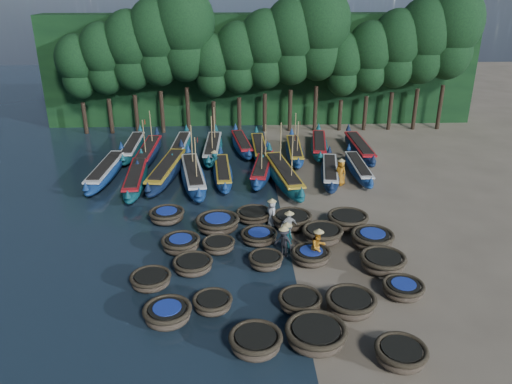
{
  "coord_description": "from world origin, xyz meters",
  "views": [
    {
      "loc": [
        -2.77,
        -24.19,
        12.79
      ],
      "look_at": [
        -1.5,
        2.73,
        1.3
      ],
      "focal_mm": 35.0,
      "sensor_mm": 36.0,
      "label": 1
    }
  ],
  "objects_px": {
    "coracle_4": "(401,354)",
    "coracle_23": "(292,220)",
    "long_boat_9": "(133,148)",
    "fisherman_4": "(289,224)",
    "coracle_9": "(403,289)",
    "fisherman_0": "(272,212)",
    "coracle_12": "(266,261)",
    "long_boat_6": "(283,175)",
    "long_boat_0": "(106,171)",
    "coracle_24": "(348,220)",
    "long_boat_8": "(358,169)",
    "long_boat_11": "(180,147)",
    "coracle_18": "(322,234)",
    "long_boat_2": "(167,171)",
    "coracle_3": "(316,335)",
    "coracle_22": "(254,215)",
    "coracle_8": "(351,303)",
    "long_boat_16": "(319,145)",
    "long_boat_4": "(223,172)",
    "long_boat_10": "(148,152)",
    "fisherman_3": "(283,241)",
    "coracle_16": "(219,245)",
    "long_boat_3": "(193,176)",
    "coracle_19": "(372,239)",
    "coracle_2": "(256,342)",
    "coracle_17": "(259,236)",
    "long_boat_12": "(213,148)",
    "long_boat_14": "(259,148)",
    "long_boat_17": "(359,148)",
    "fisherman_6": "(341,172)",
    "fisherman_1": "(287,236)",
    "long_boat_13": "(242,144)",
    "long_boat_1": "(136,178)",
    "coracle_7": "(300,302)",
    "fisherman_2": "(318,246)",
    "coracle_14": "(383,262)",
    "long_boat_7": "(330,172)",
    "long_boat_5": "(262,168)",
    "coracle_15": "(181,244)"
  },
  "relations": [
    {
      "from": "long_boat_1",
      "to": "long_boat_16",
      "type": "relative_size",
      "value": 1.05
    },
    {
      "from": "fisherman_0",
      "to": "fisherman_1",
      "type": "distance_m",
      "value": 2.99
    },
    {
      "from": "long_boat_11",
      "to": "long_boat_6",
      "type": "bearing_deg",
      "value": -38.27
    },
    {
      "from": "coracle_18",
      "to": "long_boat_6",
      "type": "distance_m",
      "value": 8.51
    },
    {
      "from": "coracle_9",
      "to": "fisherman_0",
      "type": "height_order",
      "value": "fisherman_0"
    },
    {
      "from": "coracle_24",
      "to": "fisherman_4",
      "type": "distance_m",
      "value": 3.57
    },
    {
      "from": "coracle_15",
      "to": "fisherman_3",
      "type": "height_order",
      "value": "fisherman_3"
    },
    {
      "from": "coracle_7",
      "to": "fisherman_2",
      "type": "distance_m",
      "value": 3.96
    },
    {
      "from": "long_boat_2",
      "to": "fisherman_0",
      "type": "bearing_deg",
      "value": -40.02
    },
    {
      "from": "coracle_19",
      "to": "coracle_2",
      "type": "bearing_deg",
      "value": -129.97
    },
    {
      "from": "coracle_9",
      "to": "long_boat_7",
      "type": "bearing_deg",
      "value": 92.49
    },
    {
      "from": "long_boat_4",
      "to": "long_boat_5",
      "type": "height_order",
      "value": "long_boat_5"
    },
    {
      "from": "coracle_15",
      "to": "long_boat_8",
      "type": "relative_size",
      "value": 0.3
    },
    {
      "from": "coracle_4",
      "to": "long_boat_8",
      "type": "xyz_separation_m",
      "value": [
        2.96,
        18.83,
        0.05
      ]
    },
    {
      "from": "coracle_17",
      "to": "long_boat_9",
      "type": "xyz_separation_m",
      "value": [
        -9.24,
        15.02,
        0.17
      ]
    },
    {
      "from": "coracle_3",
      "to": "coracle_22",
      "type": "distance_m",
      "value": 10.86
    },
    {
      "from": "coracle_18",
      "to": "long_boat_6",
      "type": "xyz_separation_m",
      "value": [
        -1.25,
        8.42,
        0.14
      ]
    },
    {
      "from": "long_boat_6",
      "to": "long_boat_0",
      "type": "bearing_deg",
      "value": 164.97
    },
    {
      "from": "coracle_22",
      "to": "coracle_23",
      "type": "bearing_deg",
      "value": -23.07
    },
    {
      "from": "long_boat_9",
      "to": "fisherman_4",
      "type": "height_order",
      "value": "fisherman_4"
    },
    {
      "from": "long_boat_9",
      "to": "fisherman_4",
      "type": "bearing_deg",
      "value": -53.52
    },
    {
      "from": "coracle_24",
      "to": "long_boat_6",
      "type": "relative_size",
      "value": 0.29
    },
    {
      "from": "coracle_17",
      "to": "long_boat_2",
      "type": "bearing_deg",
      "value": 121.91
    },
    {
      "from": "long_boat_10",
      "to": "fisherman_3",
      "type": "bearing_deg",
      "value": -57.44
    },
    {
      "from": "coracle_2",
      "to": "coracle_12",
      "type": "xyz_separation_m",
      "value": [
        0.76,
        5.87,
        -0.06
      ]
    },
    {
      "from": "coracle_16",
      "to": "fisherman_0",
      "type": "xyz_separation_m",
      "value": [
        2.93,
        2.75,
        0.49
      ]
    },
    {
      "from": "long_boat_4",
      "to": "fisherman_4",
      "type": "bearing_deg",
      "value": -70.78
    },
    {
      "from": "fisherman_4",
      "to": "long_boat_3",
      "type": "bearing_deg",
      "value": -64.07
    },
    {
      "from": "coracle_19",
      "to": "coracle_24",
      "type": "bearing_deg",
      "value": 109.88
    },
    {
      "from": "coracle_8",
      "to": "long_boat_4",
      "type": "distance_m",
      "value": 16.37
    },
    {
      "from": "long_boat_8",
      "to": "fisherman_3",
      "type": "height_order",
      "value": "fisherman_3"
    },
    {
      "from": "coracle_16",
      "to": "coracle_24",
      "type": "bearing_deg",
      "value": 17.91
    },
    {
      "from": "coracle_9",
      "to": "long_boat_0",
      "type": "xyz_separation_m",
      "value": [
        -16.13,
        14.8,
        0.19
      ]
    },
    {
      "from": "coracle_4",
      "to": "coracle_23",
      "type": "distance_m",
      "value": 11.27
    },
    {
      "from": "long_boat_0",
      "to": "fisherman_0",
      "type": "relative_size",
      "value": 4.79
    },
    {
      "from": "long_boat_11",
      "to": "fisherman_1",
      "type": "distance_m",
      "value": 17.38
    },
    {
      "from": "long_boat_13",
      "to": "coracle_16",
      "type": "bearing_deg",
      "value": -102.99
    },
    {
      "from": "coracle_12",
      "to": "long_boat_3",
      "type": "distance_m",
      "value": 11.74
    },
    {
      "from": "coracle_12",
      "to": "long_boat_6",
      "type": "distance_m",
      "value": 10.94
    },
    {
      "from": "coracle_17",
      "to": "long_boat_13",
      "type": "relative_size",
      "value": 0.32
    },
    {
      "from": "coracle_22",
      "to": "long_boat_2",
      "type": "relative_size",
      "value": 0.26
    },
    {
      "from": "fisherman_6",
      "to": "coracle_19",
      "type": "bearing_deg",
      "value": -41.7
    },
    {
      "from": "coracle_8",
      "to": "long_boat_2",
      "type": "relative_size",
      "value": 0.24
    },
    {
      "from": "long_boat_12",
      "to": "long_boat_14",
      "type": "distance_m",
      "value": 3.68
    },
    {
      "from": "coracle_17",
      "to": "long_boat_4",
      "type": "xyz_separation_m",
      "value": [
        -2.03,
        9.22,
        0.13
      ]
    },
    {
      "from": "long_boat_10",
      "to": "fisherman_3",
      "type": "distance_m",
      "value": 17.61
    },
    {
      "from": "coracle_8",
      "to": "long_boat_16",
      "type": "relative_size",
      "value": 0.28
    },
    {
      "from": "coracle_2",
      "to": "long_boat_17",
      "type": "bearing_deg",
      "value": 67.54
    },
    {
      "from": "coracle_14",
      "to": "long_boat_7",
      "type": "bearing_deg",
      "value": 91.42
    },
    {
      "from": "long_boat_6",
      "to": "coracle_9",
      "type": "bearing_deg",
      "value": -82.22
    }
  ]
}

